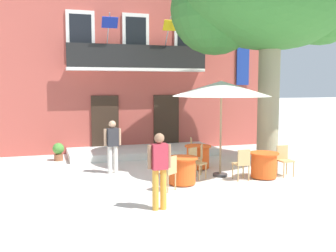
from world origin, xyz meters
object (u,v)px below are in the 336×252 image
(cafe_table_near_tree, at_px, (198,157))
(ground_planter_left, at_px, (58,151))
(cafe_chair_near_tree_0, at_px, (194,149))
(cafe_table_front, at_px, (182,170))
(cafe_chair_near_tree_1, at_px, (198,157))
(cafe_chair_middle_0, at_px, (284,158))
(cafe_table_middle, at_px, (264,165))
(pedestrian_near_entrance, at_px, (159,167))
(cafe_umbrella, at_px, (221,89))
(cafe_chair_front_0, at_px, (196,161))
(pedestrian_mid_plaza, at_px, (113,144))
(cafe_chair_middle_1, at_px, (242,162))
(cafe_chair_front_1, at_px, (169,171))

(cafe_table_near_tree, height_order, ground_planter_left, cafe_table_near_tree)
(cafe_chair_near_tree_0, bearing_deg, cafe_table_front, -118.22)
(cafe_chair_near_tree_1, distance_m, cafe_chair_middle_0, 2.58)
(cafe_table_middle, xyz_separation_m, pedestrian_near_entrance, (-3.76, -1.87, 0.57))
(cafe_table_middle, distance_m, cafe_umbrella, 2.56)
(cafe_chair_near_tree_0, distance_m, cafe_umbrella, 2.85)
(cafe_chair_front_0, height_order, ground_planter_left, cafe_chair_front_0)
(cafe_chair_near_tree_0, relative_size, pedestrian_mid_plaza, 0.55)
(pedestrian_mid_plaza, bearing_deg, cafe_umbrella, -24.79)
(cafe_chair_near_tree_0, relative_size, cafe_chair_front_0, 1.00)
(cafe_chair_near_tree_1, height_order, pedestrian_near_entrance, pedestrian_near_entrance)
(cafe_table_front, bearing_deg, cafe_chair_near_tree_1, 49.69)
(cafe_chair_middle_1, distance_m, pedestrian_mid_plaza, 3.96)
(cafe_table_middle, xyz_separation_m, cafe_chair_middle_1, (-0.75, -0.07, 0.14))
(cafe_chair_middle_1, bearing_deg, pedestrian_mid_plaza, 148.46)
(cafe_table_near_tree, relative_size, cafe_chair_middle_0, 0.95)
(ground_planter_left, relative_size, pedestrian_near_entrance, 0.38)
(cafe_table_near_tree, bearing_deg, cafe_chair_middle_1, -72.73)
(cafe_chair_middle_0, relative_size, cafe_table_front, 1.05)
(cafe_chair_near_tree_0, distance_m, cafe_chair_front_1, 3.58)
(cafe_chair_middle_1, xyz_separation_m, pedestrian_near_entrance, (-3.01, -1.81, 0.43))
(cafe_chair_near_tree_1, bearing_deg, cafe_chair_front_1, -132.80)
(cafe_chair_near_tree_1, distance_m, ground_planter_left, 5.33)
(ground_planter_left, bearing_deg, pedestrian_near_entrance, -73.95)
(cafe_chair_near_tree_0, xyz_separation_m, pedestrian_mid_plaza, (-2.93, -0.57, 0.40))
(cafe_table_near_tree, height_order, cafe_chair_front_1, cafe_chair_front_1)
(cafe_chair_near_tree_1, height_order, cafe_table_front, cafe_chair_near_tree_1)
(cafe_chair_front_1, distance_m, pedestrian_near_entrance, 1.62)
(cafe_chair_front_1, bearing_deg, cafe_chair_near_tree_1, 47.20)
(cafe_chair_middle_1, height_order, cafe_table_front, cafe_chair_middle_1)
(cafe_chair_front_0, xyz_separation_m, cafe_chair_front_1, (-1.14, -0.98, 0.00))
(cafe_table_front, bearing_deg, cafe_umbrella, 21.72)
(cafe_table_front, bearing_deg, cafe_table_near_tree, 56.19)
(cafe_chair_near_tree_0, bearing_deg, cafe_umbrella, -88.01)
(cafe_umbrella, bearing_deg, cafe_chair_front_0, -173.70)
(cafe_umbrella, height_order, pedestrian_near_entrance, cafe_umbrella)
(ground_planter_left, height_order, pedestrian_mid_plaza, pedestrian_mid_plaza)
(cafe_chair_front_1, relative_size, pedestrian_near_entrance, 0.54)
(cafe_chair_front_0, relative_size, pedestrian_near_entrance, 0.54)
(cafe_chair_middle_0, height_order, pedestrian_mid_plaza, pedestrian_mid_plaza)
(cafe_chair_middle_1, distance_m, cafe_table_front, 1.79)
(cafe_chair_front_0, height_order, pedestrian_mid_plaza, pedestrian_mid_plaza)
(cafe_chair_middle_0, height_order, ground_planter_left, cafe_chair_middle_0)
(cafe_umbrella, bearing_deg, cafe_table_front, -158.28)
(cafe_chair_middle_1, xyz_separation_m, ground_planter_left, (-4.88, 4.70, -0.17))
(cafe_chair_near_tree_0, relative_size, ground_planter_left, 1.41)
(cafe_table_near_tree, relative_size, cafe_chair_front_1, 0.95)
(cafe_chair_middle_0, xyz_separation_m, cafe_chair_front_0, (-2.69, 0.43, 0.00))
(cafe_chair_middle_1, relative_size, pedestrian_mid_plaza, 0.55)
(ground_planter_left, bearing_deg, pedestrian_mid_plaza, -60.08)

